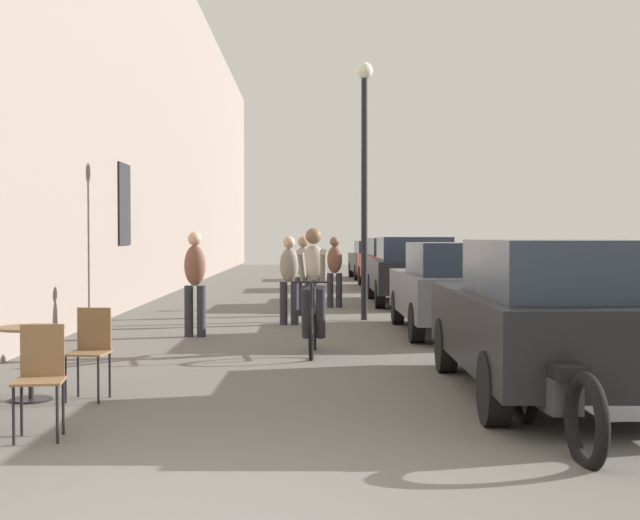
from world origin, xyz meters
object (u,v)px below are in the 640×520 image
cafe_table_mid (31,347)px  pedestrian_near (195,278)px  street_lamp (364,157)px  pedestrian_furthest (335,268)px  parked_car_second (455,286)px  parked_car_fifth (374,259)px  parked_car_third (411,269)px  parked_car_fourth (393,262)px  cafe_chair_mid_toward_street (91,346)px  pedestrian_mid (289,275)px  parked_motorcycle (552,389)px  pedestrian_far (303,271)px  parked_car_nearest (552,316)px  cafe_chair_near_toward_wall (40,373)px  cyclist_on_bicycle (313,294)px

cafe_table_mid → pedestrian_near: (0.90, 5.34, 0.42)m
street_lamp → pedestrian_furthest: bearing=99.4°
cafe_table_mid → pedestrian_furthest: pedestrian_furthest is taller
pedestrian_furthest → parked_car_second: size_ratio=0.38×
pedestrian_near → parked_car_fifth: pedestrian_near is taller
parked_car_third → street_lamp: bearing=-109.2°
cafe_table_mid → parked_car_fifth: size_ratio=0.18×
parked_car_fourth → parked_car_fifth: size_ratio=1.09×
cafe_chair_mid_toward_street → parked_car_fourth: bearing=75.4°
cafe_table_mid → cafe_chair_mid_toward_street: cafe_chair_mid_toward_street is taller
pedestrian_near → pedestrian_mid: 2.36m
street_lamp → parked_motorcycle: (0.83, -9.84, -2.70)m
pedestrian_near → street_lamp: street_lamp is taller
pedestrian_near → pedestrian_furthest: 6.15m
pedestrian_furthest → pedestrian_near: bearing=-112.9°
pedestrian_far → parked_car_fifth: size_ratio=0.40×
parked_car_nearest → pedestrian_furthest: bearing=99.5°
parked_car_third → parked_motorcycle: parked_car_third is taller
pedestrian_mid → parked_motorcycle: pedestrian_mid is taller
cafe_chair_near_toward_wall → parked_car_fifth: size_ratio=0.22×
cafe_chair_near_toward_wall → pedestrian_far: bearing=79.1°
parked_car_third → pedestrian_near: bearing=-122.3°
pedestrian_near → parked_motorcycle: size_ratio=0.78×
pedestrian_furthest → parked_car_second: bearing=-70.8°
cyclist_on_bicycle → parked_car_nearest: 4.05m
cafe_chair_mid_toward_street → parked_car_nearest: bearing=0.4°
cafe_table_mid → pedestrian_furthest: bearing=73.3°
pedestrian_mid → parked_car_second: size_ratio=0.38×
cafe_table_mid → parked_car_nearest: (5.12, 0.11, 0.29)m
parked_car_second → pedestrian_near: bearing=-174.1°
pedestrian_mid → parked_car_nearest: (2.76, -7.09, -0.09)m
parked_motorcycle → parked_car_third: bearing=87.8°
cafe_chair_near_toward_wall → cafe_chair_mid_toward_street: same height
cafe_chair_mid_toward_street → cyclist_on_bicycle: size_ratio=0.51×
pedestrian_far → parked_car_third: bearing=50.3°
pedestrian_mid → parked_car_third: size_ratio=0.36×
cafe_chair_near_toward_wall → cafe_table_mid: cafe_chair_near_toward_wall is taller
pedestrian_far → parked_car_fourth: size_ratio=0.36×
pedestrian_mid → parked_car_fourth: (2.95, 11.12, -0.10)m
parked_car_fifth → cafe_table_mid: bearing=-102.1°
cyclist_on_bicycle → pedestrian_mid: bearing=96.2°
cafe_chair_near_toward_wall → street_lamp: street_lamp is taller
pedestrian_far → parked_car_second: pedestrian_far is taller
cyclist_on_bicycle → pedestrian_furthest: bearing=86.0°
cafe_table_mid → street_lamp: (3.77, 8.11, 2.59)m
pedestrian_far → parked_motorcycle: pedestrian_far is taller
cafe_chair_mid_toward_street → pedestrian_mid: 7.35m
pedestrian_near → parked_car_third: size_ratio=0.37×
cafe_chair_mid_toward_street → pedestrian_far: pedestrian_far is taller
cafe_table_mid → parked_car_second: 7.72m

